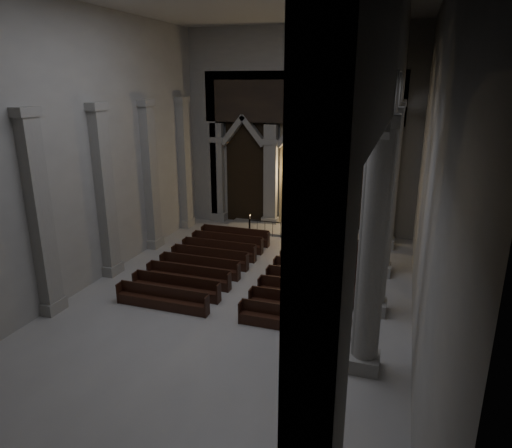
% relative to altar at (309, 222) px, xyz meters
% --- Properties ---
extents(room, '(24.00, 24.10, 12.00)m').
position_rel_altar_xyz_m(room, '(-0.90, -10.64, 6.91)').
color(room, '#A19F99').
rests_on(room, ground).
extents(sanctuary_wall, '(14.00, 0.77, 12.00)m').
position_rel_altar_xyz_m(sanctuary_wall, '(-0.90, 0.90, 5.92)').
color(sanctuary_wall, gray).
rests_on(sanctuary_wall, ground).
extents(right_arcade, '(1.00, 24.00, 12.00)m').
position_rel_altar_xyz_m(right_arcade, '(4.60, -9.31, 7.13)').
color(right_arcade, gray).
rests_on(right_arcade, ground).
extents(left_pilasters, '(0.60, 13.00, 8.03)m').
position_rel_altar_xyz_m(left_pilasters, '(-7.65, -7.14, 3.22)').
color(left_pilasters, gray).
rests_on(left_pilasters, ground).
extents(sanctuary_step, '(8.50, 2.60, 0.15)m').
position_rel_altar_xyz_m(sanctuary_step, '(-0.90, -0.04, -0.62)').
color(sanctuary_step, gray).
rests_on(sanctuary_step, ground).
extents(altar, '(2.13, 0.85, 1.08)m').
position_rel_altar_xyz_m(altar, '(0.00, 0.00, 0.00)').
color(altar, beige).
rests_on(altar, sanctuary_step).
extents(altar_rail, '(4.93, 0.09, 0.97)m').
position_rel_altar_xyz_m(altar_rail, '(-0.90, -1.43, -0.05)').
color(altar_rail, black).
rests_on(altar_rail, ground).
extents(candle_stand_left, '(0.21, 0.21, 1.22)m').
position_rel_altar_xyz_m(candle_stand_left, '(-3.29, -1.45, -0.36)').
color(candle_stand_left, olive).
rests_on(candle_stand_left, ground).
extents(candle_stand_right, '(0.23, 0.23, 1.35)m').
position_rel_altar_xyz_m(candle_stand_right, '(2.50, -0.99, -0.33)').
color(candle_stand_right, olive).
rests_on(candle_stand_right, ground).
extents(pews, '(9.45, 8.76, 0.90)m').
position_rel_altar_xyz_m(pews, '(-0.90, -7.35, -0.40)').
color(pews, black).
rests_on(pews, ground).
extents(worshipper, '(0.45, 0.34, 1.11)m').
position_rel_altar_xyz_m(worshipper, '(0.74, -3.96, -0.14)').
color(worshipper, black).
rests_on(worshipper, ground).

